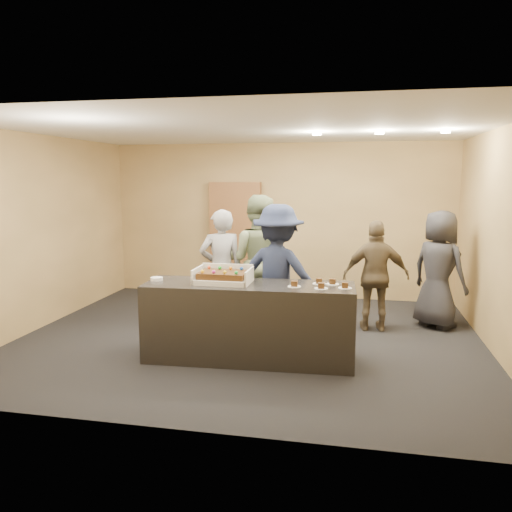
# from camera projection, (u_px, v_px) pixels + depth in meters

# --- Properties ---
(room) EXTENTS (6.04, 6.00, 2.70)m
(room) POSITION_uv_depth(u_px,v_px,m) (249.00, 237.00, 6.40)
(room) COLOR black
(room) RESTS_ON ground
(serving_counter) EXTENTS (2.43, 0.82, 0.90)m
(serving_counter) POSITION_uv_depth(u_px,v_px,m) (249.00, 322.00, 5.77)
(serving_counter) COLOR black
(serving_counter) RESTS_ON floor
(storage_cabinet) EXTENTS (0.92, 0.15, 2.03)m
(storage_cabinet) POSITION_uv_depth(u_px,v_px,m) (235.00, 239.00, 8.94)
(storage_cabinet) COLOR brown
(storage_cabinet) RESTS_ON floor
(cake_box) EXTENTS (0.64, 0.44, 0.19)m
(cake_box) POSITION_uv_depth(u_px,v_px,m) (224.00, 279.00, 5.78)
(cake_box) COLOR white
(cake_box) RESTS_ON serving_counter
(sheet_cake) EXTENTS (0.54, 0.37, 0.11)m
(sheet_cake) POSITION_uv_depth(u_px,v_px,m) (223.00, 275.00, 5.74)
(sheet_cake) COLOR #351E0C
(sheet_cake) RESTS_ON cake_box
(plate_stack) EXTENTS (0.15, 0.15, 0.04)m
(plate_stack) POSITION_uv_depth(u_px,v_px,m) (157.00, 279.00, 5.90)
(plate_stack) COLOR white
(plate_stack) RESTS_ON serving_counter
(slice_a) EXTENTS (0.15, 0.15, 0.07)m
(slice_a) POSITION_uv_depth(u_px,v_px,m) (294.00, 285.00, 5.54)
(slice_a) COLOR white
(slice_a) RESTS_ON serving_counter
(slice_b) EXTENTS (0.15, 0.15, 0.07)m
(slice_b) POSITION_uv_depth(u_px,v_px,m) (319.00, 282.00, 5.69)
(slice_b) COLOR white
(slice_b) RESTS_ON serving_counter
(slice_c) EXTENTS (0.15, 0.15, 0.07)m
(slice_c) POSITION_uv_depth(u_px,v_px,m) (321.00, 287.00, 5.44)
(slice_c) COLOR white
(slice_c) RESTS_ON serving_counter
(slice_d) EXTENTS (0.15, 0.15, 0.07)m
(slice_d) POSITION_uv_depth(u_px,v_px,m) (332.00, 283.00, 5.66)
(slice_d) COLOR white
(slice_d) RESTS_ON serving_counter
(slice_e) EXTENTS (0.15, 0.15, 0.07)m
(slice_e) POSITION_uv_depth(u_px,v_px,m) (345.00, 286.00, 5.46)
(slice_e) COLOR white
(slice_e) RESTS_ON serving_counter
(person_server_grey) EXTENTS (0.72, 0.61, 1.67)m
(person_server_grey) POSITION_uv_depth(u_px,v_px,m) (221.00, 269.00, 6.97)
(person_server_grey) COLOR #97969B
(person_server_grey) RESTS_ON floor
(person_sage_man) EXTENTS (0.92, 0.72, 1.87)m
(person_sage_man) POSITION_uv_depth(u_px,v_px,m) (257.00, 260.00, 7.13)
(person_sage_man) COLOR gray
(person_sage_man) RESTS_ON floor
(person_navy_man) EXTENTS (1.24, 0.84, 1.78)m
(person_navy_man) POSITION_uv_depth(u_px,v_px,m) (278.00, 275.00, 6.28)
(person_navy_man) COLOR #1F2845
(person_navy_man) RESTS_ON floor
(person_brown_extra) EXTENTS (0.93, 0.46, 1.53)m
(person_brown_extra) POSITION_uv_depth(u_px,v_px,m) (376.00, 276.00, 6.85)
(person_brown_extra) COLOR brown
(person_brown_extra) RESTS_ON floor
(person_dark_suit) EXTENTS (0.96, 0.94, 1.66)m
(person_dark_suit) POSITION_uv_depth(u_px,v_px,m) (439.00, 269.00, 7.00)
(person_dark_suit) COLOR #26262B
(person_dark_suit) RESTS_ON floor
(ceiling_spotlights) EXTENTS (1.72, 0.12, 0.03)m
(ceiling_spotlights) POSITION_uv_depth(u_px,v_px,m) (380.00, 133.00, 6.37)
(ceiling_spotlights) COLOR #FFEAC6
(ceiling_spotlights) RESTS_ON ceiling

